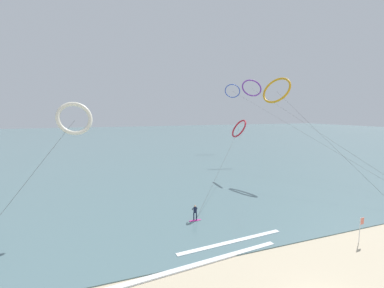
% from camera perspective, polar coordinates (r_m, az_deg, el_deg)
% --- Properties ---
extents(sea_water, '(400.00, 200.00, 0.08)m').
position_cam_1_polar(sea_water, '(118.62, -14.69, 1.09)').
color(sea_water, slate).
rests_on(sea_water, ground).
extents(surfer_magenta, '(1.40, 0.62, 1.70)m').
position_cam_1_polar(surfer_magenta, '(28.84, 0.66, -14.73)').
color(surfer_magenta, '#CC288E').
rests_on(surfer_magenta, ground).
extents(kite_violet, '(5.26, 38.86, 19.27)m').
position_cam_1_polar(kite_violet, '(65.32, 12.71, 11.65)').
color(kite_violet, purple).
rests_on(kite_violet, ground).
extents(kite_amber, '(4.58, 22.85, 17.52)m').
position_cam_1_polar(kite_amber, '(49.04, 17.68, 10.91)').
color(kite_amber, orange).
rests_on(kite_amber, ground).
extents(kite_crimson, '(15.36, 17.23, 10.19)m').
position_cam_1_polar(kite_crimson, '(47.02, 10.02, 3.27)').
color(kite_crimson, red).
rests_on(kite_crimson, ground).
extents(kite_cobalt, '(5.12, 54.94, 20.05)m').
position_cam_1_polar(kite_cobalt, '(83.03, 8.72, 11.17)').
color(kite_cobalt, '#2647B7').
rests_on(kite_cobalt, ground).
extents(kite_ivory, '(9.85, 8.70, 12.50)m').
position_cam_1_polar(kite_ivory, '(28.68, -23.90, 5.01)').
color(kite_ivory, silver).
rests_on(kite_ivory, ground).
extents(beach_flag, '(0.47, 0.06, 2.33)m').
position_cam_1_polar(beach_flag, '(28.39, 32.46, -14.59)').
color(beach_flag, silver).
rests_on(beach_flag, ground).
extents(wave_crest_near, '(17.50, 2.24, 0.12)m').
position_cam_1_polar(wave_crest_near, '(21.36, -2.54, -25.29)').
color(wave_crest_near, white).
rests_on(wave_crest_near, ground).
extents(wave_crest_mid, '(10.47, 1.25, 0.12)m').
position_cam_1_polar(wave_crest_mid, '(25.15, 8.54, -20.09)').
color(wave_crest_mid, white).
rests_on(wave_crest_mid, ground).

